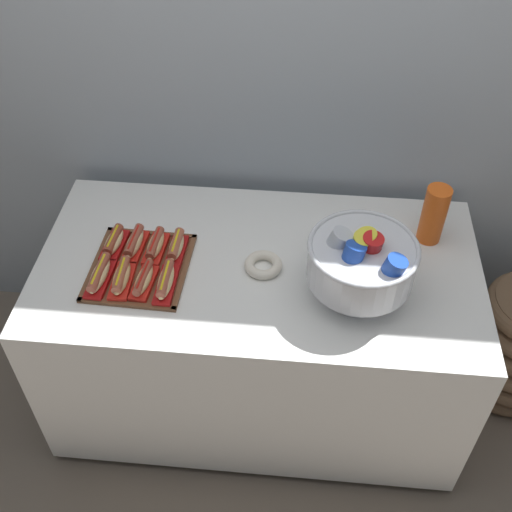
{
  "coord_description": "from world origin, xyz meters",
  "views": [
    {
      "loc": [
        0.13,
        -1.52,
        2.33
      ],
      "look_at": [
        -0.01,
        0.03,
        0.79
      ],
      "focal_mm": 43.7,
      "sensor_mm": 36.0,
      "label": 1
    }
  ],
  "objects_px": {
    "serving_tray": "(140,268)",
    "punch_bowl": "(361,261)",
    "buffet_table": "(258,331)",
    "hot_dog_3": "(166,282)",
    "hot_dog_1": "(122,278)",
    "donut": "(263,265)",
    "hot_dog_0": "(100,275)",
    "hot_dog_5": "(134,243)",
    "cup_stack": "(434,215)",
    "hot_dog_4": "(114,242)",
    "hot_dog_6": "(155,246)",
    "hot_dog_7": "(176,247)",
    "hot_dog_2": "(144,280)"
  },
  "relations": [
    {
      "from": "buffet_table",
      "to": "hot_dog_7",
      "type": "xyz_separation_m",
      "value": [
        -0.29,
        0.02,
        0.41
      ]
    },
    {
      "from": "hot_dog_1",
      "to": "donut",
      "type": "height_order",
      "value": "hot_dog_1"
    },
    {
      "from": "hot_dog_1",
      "to": "hot_dog_3",
      "type": "relative_size",
      "value": 0.97
    },
    {
      "from": "buffet_table",
      "to": "hot_dog_4",
      "type": "distance_m",
      "value": 0.66
    },
    {
      "from": "hot_dog_3",
      "to": "hot_dog_7",
      "type": "xyz_separation_m",
      "value": [
        0.01,
        0.16,
        0.0
      ]
    },
    {
      "from": "punch_bowl",
      "to": "cup_stack",
      "type": "bearing_deg",
      "value": 48.41
    },
    {
      "from": "hot_dog_0",
      "to": "hot_dog_5",
      "type": "distance_m",
      "value": 0.18
    },
    {
      "from": "hot_dog_7",
      "to": "donut",
      "type": "distance_m",
      "value": 0.31
    },
    {
      "from": "cup_stack",
      "to": "hot_dog_3",
      "type": "bearing_deg",
      "value": -159.51
    },
    {
      "from": "hot_dog_4",
      "to": "cup_stack",
      "type": "bearing_deg",
      "value": 8.29
    },
    {
      "from": "hot_dog_0",
      "to": "hot_dog_1",
      "type": "xyz_separation_m",
      "value": [
        0.07,
        -0.0,
        -0.0
      ]
    },
    {
      "from": "serving_tray",
      "to": "punch_bowl",
      "type": "distance_m",
      "value": 0.76
    },
    {
      "from": "buffet_table",
      "to": "hot_dog_2",
      "type": "distance_m",
      "value": 0.57
    },
    {
      "from": "hot_dog_6",
      "to": "donut",
      "type": "height_order",
      "value": "hot_dog_6"
    },
    {
      "from": "hot_dog_1",
      "to": "hot_dog_5",
      "type": "bearing_deg",
      "value": 88.21
    },
    {
      "from": "hot_dog_1",
      "to": "hot_dog_6",
      "type": "xyz_separation_m",
      "value": [
        0.08,
        0.16,
        -0.0
      ]
    },
    {
      "from": "hot_dog_3",
      "to": "hot_dog_4",
      "type": "bearing_deg",
      "value": 141.95
    },
    {
      "from": "hot_dog_1",
      "to": "cup_stack",
      "type": "bearing_deg",
      "value": 17.52
    },
    {
      "from": "hot_dog_2",
      "to": "hot_dog_5",
      "type": "bearing_deg",
      "value": 112.65
    },
    {
      "from": "hot_dog_6",
      "to": "donut",
      "type": "relative_size",
      "value": 1.26
    },
    {
      "from": "hot_dog_4",
      "to": "punch_bowl",
      "type": "bearing_deg",
      "value": -9.12
    },
    {
      "from": "hot_dog_0",
      "to": "hot_dog_4",
      "type": "relative_size",
      "value": 1.15
    },
    {
      "from": "hot_dog_2",
      "to": "donut",
      "type": "bearing_deg",
      "value": 17.76
    },
    {
      "from": "cup_stack",
      "to": "hot_dog_0",
      "type": "bearing_deg",
      "value": -163.7
    },
    {
      "from": "hot_dog_0",
      "to": "donut",
      "type": "distance_m",
      "value": 0.55
    },
    {
      "from": "hot_dog_5",
      "to": "serving_tray",
      "type": "bearing_deg",
      "value": -67.35
    },
    {
      "from": "hot_dog_0",
      "to": "punch_bowl",
      "type": "xyz_separation_m",
      "value": [
        0.85,
        0.03,
        0.12
      ]
    },
    {
      "from": "hot_dog_5",
      "to": "donut",
      "type": "relative_size",
      "value": 1.3
    },
    {
      "from": "hot_dog_3",
      "to": "punch_bowl",
      "type": "height_order",
      "value": "punch_bowl"
    },
    {
      "from": "hot_dog_7",
      "to": "hot_dog_0",
      "type": "bearing_deg",
      "value": -145.54
    },
    {
      "from": "hot_dog_0",
      "to": "hot_dog_5",
      "type": "height_order",
      "value": "hot_dog_5"
    },
    {
      "from": "hot_dog_1",
      "to": "hot_dog_2",
      "type": "bearing_deg",
      "value": -1.79
    },
    {
      "from": "buffet_table",
      "to": "hot_dog_3",
      "type": "relative_size",
      "value": 8.69
    },
    {
      "from": "hot_dog_3",
      "to": "hot_dog_2",
      "type": "bearing_deg",
      "value": 178.21
    },
    {
      "from": "hot_dog_1",
      "to": "hot_dog_5",
      "type": "relative_size",
      "value": 1.02
    },
    {
      "from": "hot_dog_3",
      "to": "cup_stack",
      "type": "bearing_deg",
      "value": 20.49
    },
    {
      "from": "buffet_table",
      "to": "punch_bowl",
      "type": "height_order",
      "value": "punch_bowl"
    },
    {
      "from": "buffet_table",
      "to": "donut",
      "type": "xyz_separation_m",
      "value": [
        0.02,
        -0.02,
        0.39
      ]
    },
    {
      "from": "serving_tray",
      "to": "hot_dog_3",
      "type": "bearing_deg",
      "value": -38.05
    },
    {
      "from": "serving_tray",
      "to": "cup_stack",
      "type": "height_order",
      "value": "cup_stack"
    },
    {
      "from": "serving_tray",
      "to": "hot_dog_0",
      "type": "relative_size",
      "value": 2.0
    },
    {
      "from": "hot_dog_0",
      "to": "hot_dog_5",
      "type": "relative_size",
      "value": 1.09
    },
    {
      "from": "hot_dog_0",
      "to": "hot_dog_7",
      "type": "distance_m",
      "value": 0.28
    },
    {
      "from": "serving_tray",
      "to": "punch_bowl",
      "type": "relative_size",
      "value": 1.06
    },
    {
      "from": "hot_dog_4",
      "to": "hot_dog_5",
      "type": "height_order",
      "value": "hot_dog_5"
    },
    {
      "from": "donut",
      "to": "hot_dog_6",
      "type": "bearing_deg",
      "value": 173.93
    },
    {
      "from": "hot_dog_1",
      "to": "hot_dog_6",
      "type": "relative_size",
      "value": 1.05
    },
    {
      "from": "buffet_table",
      "to": "hot_dog_4",
      "type": "relative_size",
      "value": 9.6
    },
    {
      "from": "hot_dog_3",
      "to": "serving_tray",
      "type": "bearing_deg",
      "value": 141.95
    },
    {
      "from": "buffet_table",
      "to": "hot_dog_2",
      "type": "xyz_separation_m",
      "value": [
        -0.37,
        -0.15,
        0.41
      ]
    }
  ]
}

